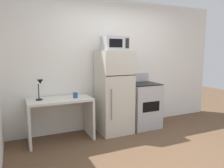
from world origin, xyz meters
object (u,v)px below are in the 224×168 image
Objects in this scene: coffee_mug at (75,95)px; desk_lamp at (40,86)px; refrigerator at (114,92)px; desk at (60,111)px; microwave at (114,43)px; oven_range at (143,105)px.

desk_lamp is at bearing 173.54° from coffee_mug.
refrigerator reaches higher than desk_lamp.
desk is 3.12× the size of desk_lamp.
desk_lamp is 0.22× the size of refrigerator.
desk is at bearing -2.89° from desk_lamp.
microwave is at bearing -89.68° from refrigerator.
desk_lamp reaches higher than desk.
microwave is at bearing -177.11° from oven_range.
desk is 1.00× the size of oven_range.
desk is 1.58m from microwave.
coffee_mug is at bearing -177.94° from refrigerator.
refrigerator is (0.77, 0.03, -0.00)m from coffee_mug.
refrigerator is (1.04, -0.02, 0.27)m from desk.
coffee_mug is at bearing -6.46° from desk_lamp.
refrigerator is at bearing 2.06° from coffee_mug.
oven_range is (1.71, -0.01, -0.05)m from desk.
microwave is at bearing 0.48° from coffee_mug.
desk is 1.71m from oven_range.
desk_lamp is 0.62m from coffee_mug.
microwave reaches higher than desk.
refrigerator is 0.92m from microwave.
oven_range is at bearing -0.33° from desk.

